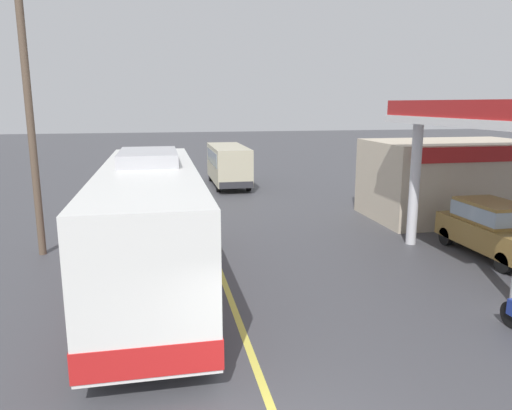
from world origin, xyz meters
TOP-DOWN VIEW (x-y plane):
  - ground at (0.00, 20.00)m, footprint 120.00×120.00m
  - lane_divider_stripe at (0.00, 15.00)m, footprint 0.16×50.00m
  - coach_bus_main at (-1.98, 7.26)m, footprint 2.60×11.04m
  - gas_station_roadside at (10.87, 11.13)m, footprint 9.10×11.95m
  - car_at_pump at (9.08, 7.84)m, footprint 1.70×4.20m
  - minibus_opposing_lane at (2.45, 23.35)m, footprint 2.04×6.13m
  - utility_pole_roadside at (-5.68, 10.96)m, footprint 1.80×0.24m

SIDE VIEW (x-z plane):
  - ground at x=0.00m, z-range 0.00..0.00m
  - lane_divider_stripe at x=0.00m, z-range 0.00..0.01m
  - car_at_pump at x=9.08m, z-range 0.10..1.92m
  - minibus_opposing_lane at x=2.45m, z-range 0.25..2.69m
  - coach_bus_main at x=-1.98m, z-range -0.12..3.56m
  - gas_station_roadside at x=10.87m, z-range 0.08..5.18m
  - utility_pole_roadside at x=-5.68m, z-range 0.19..9.05m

